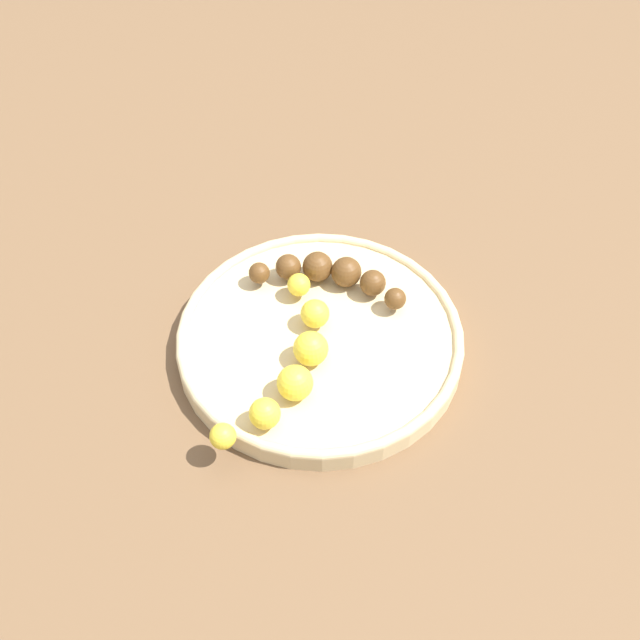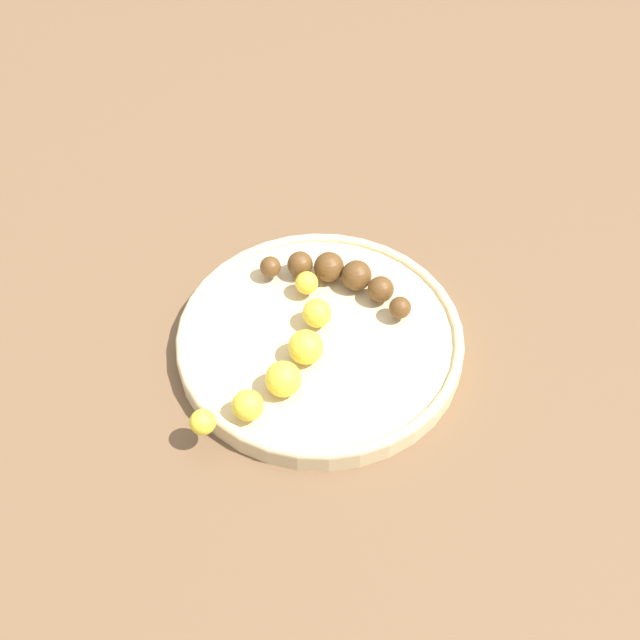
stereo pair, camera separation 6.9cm
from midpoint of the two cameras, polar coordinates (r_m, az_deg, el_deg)
name	(u,v)px [view 1 (the left image)]	position (r m, az deg, el deg)	size (l,w,h in m)	color
ground_plane	(320,347)	(0.72, -2.74, -2.13)	(2.40, 2.40, 0.00)	brown
fruit_bowl	(320,338)	(0.71, -2.78, -1.52)	(0.26, 0.26, 0.02)	#D1B784
banana_yellow	(292,362)	(0.67, -5.02, -3.26)	(0.14, 0.15, 0.03)	yellow
banana_overripe	(330,274)	(0.73, -1.93, 3.23)	(0.12, 0.10, 0.03)	#593819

